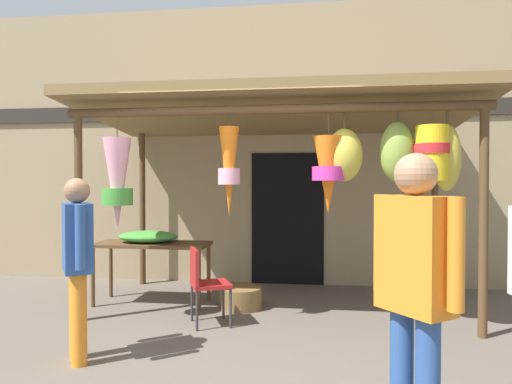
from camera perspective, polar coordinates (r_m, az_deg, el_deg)
name	(u,v)px	position (r m, az deg, el deg)	size (l,w,h in m)	color
ground_plane	(240,329)	(5.06, -2.02, -16.67)	(30.00, 30.00, 0.00)	#60564C
shop_facade	(265,146)	(7.19, 1.15, 5.79)	(10.06, 0.29, 4.27)	#9E8966
market_stall_canopy	(282,128)	(5.59, 3.30, 7.93)	(4.79, 2.39, 2.60)	brown
display_table	(152,249)	(6.07, -12.77, -6.98)	(1.46, 0.60, 0.78)	brown
flower_heap_on_table	(149,237)	(6.08, -13.14, -5.41)	(0.76, 0.53, 0.15)	green
folding_chair	(204,279)	(5.10, -6.50, -10.69)	(0.53, 0.53, 0.84)	#AD1E1E
wicker_basket_by_table	(241,298)	(5.81, -1.90, -13.00)	(0.52, 0.52, 0.26)	brown
vendor_in_orange	(415,281)	(2.69, 19.14, -10.36)	(0.42, 0.49, 1.71)	#2D5193
passerby_at_right	(77,254)	(4.28, -21.30, -7.21)	(0.41, 0.51, 1.59)	orange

